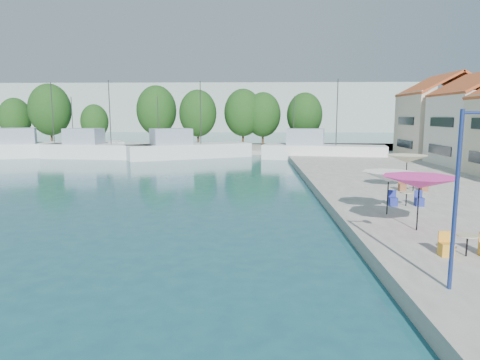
{
  "coord_description": "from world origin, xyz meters",
  "views": [
    {
      "loc": [
        1.79,
        -0.45,
        5.43
      ],
      "look_at": [
        0.92,
        26.0,
        1.43
      ],
      "focal_mm": 32.0,
      "sensor_mm": 36.0,
      "label": 1
    }
  ],
  "objects_px": {
    "umbrella_white": "(389,177)",
    "umbrella_pink": "(419,182)",
    "umbrella_cream": "(407,159)",
    "street_lamp": "(470,166)",
    "trawler_02": "(98,150)",
    "trawler_04": "(320,151)",
    "trawler_01": "(32,149)",
    "trawler_03": "(186,150)"
  },
  "relations": [
    {
      "from": "trawler_01",
      "to": "umbrella_cream",
      "type": "bearing_deg",
      "value": -59.27
    },
    {
      "from": "umbrella_pink",
      "to": "trawler_01",
      "type": "bearing_deg",
      "value": 133.78
    },
    {
      "from": "trawler_04",
      "to": "trawler_02",
      "type": "bearing_deg",
      "value": -170.13
    },
    {
      "from": "umbrella_cream",
      "to": "street_lamp",
      "type": "xyz_separation_m",
      "value": [
        -4.05,
        -16.15,
        1.43
      ]
    },
    {
      "from": "umbrella_cream",
      "to": "street_lamp",
      "type": "distance_m",
      "value": 16.71
    },
    {
      "from": "street_lamp",
      "to": "trawler_03",
      "type": "bearing_deg",
      "value": 105.64
    },
    {
      "from": "trawler_01",
      "to": "trawler_03",
      "type": "bearing_deg",
      "value": -27.26
    },
    {
      "from": "trawler_01",
      "to": "umbrella_pink",
      "type": "height_order",
      "value": "trawler_01"
    },
    {
      "from": "trawler_03",
      "to": "umbrella_cream",
      "type": "bearing_deg",
      "value": -82.61
    },
    {
      "from": "umbrella_pink",
      "to": "umbrella_white",
      "type": "height_order",
      "value": "umbrella_pink"
    },
    {
      "from": "umbrella_cream",
      "to": "street_lamp",
      "type": "bearing_deg",
      "value": -104.07
    },
    {
      "from": "umbrella_white",
      "to": "street_lamp",
      "type": "relative_size",
      "value": 0.51
    },
    {
      "from": "trawler_04",
      "to": "umbrella_pink",
      "type": "bearing_deg",
      "value": -81.09
    },
    {
      "from": "umbrella_cream",
      "to": "trawler_04",
      "type": "bearing_deg",
      "value": 93.65
    },
    {
      "from": "trawler_03",
      "to": "street_lamp",
      "type": "relative_size",
      "value": 3.21
    },
    {
      "from": "trawler_02",
      "to": "umbrella_cream",
      "type": "height_order",
      "value": "trawler_02"
    },
    {
      "from": "trawler_03",
      "to": "trawler_02",
      "type": "bearing_deg",
      "value": 156.43
    },
    {
      "from": "trawler_03",
      "to": "umbrella_white",
      "type": "height_order",
      "value": "trawler_03"
    },
    {
      "from": "trawler_01",
      "to": "street_lamp",
      "type": "relative_size",
      "value": 4.52
    },
    {
      "from": "trawler_01",
      "to": "umbrella_cream",
      "type": "distance_m",
      "value": 48.64
    },
    {
      "from": "umbrella_pink",
      "to": "street_lamp",
      "type": "bearing_deg",
      "value": -99.95
    },
    {
      "from": "umbrella_cream",
      "to": "trawler_03",
      "type": "bearing_deg",
      "value": 124.62
    },
    {
      "from": "trawler_02",
      "to": "umbrella_pink",
      "type": "relative_size",
      "value": 4.8
    },
    {
      "from": "street_lamp",
      "to": "trawler_02",
      "type": "bearing_deg",
      "value": 118.33
    },
    {
      "from": "trawler_03",
      "to": "umbrella_pink",
      "type": "xyz_separation_m",
      "value": [
        15.67,
        -36.9,
        1.6
      ]
    },
    {
      "from": "trawler_04",
      "to": "street_lamp",
      "type": "xyz_separation_m",
      "value": [
        -2.41,
        -41.83,
        3.02
      ]
    },
    {
      "from": "trawler_03",
      "to": "umbrella_pink",
      "type": "distance_m",
      "value": 40.12
    },
    {
      "from": "umbrella_pink",
      "to": "umbrella_cream",
      "type": "distance_m",
      "value": 10.36
    },
    {
      "from": "trawler_02",
      "to": "umbrella_white",
      "type": "bearing_deg",
      "value": -44.89
    },
    {
      "from": "trawler_02",
      "to": "street_lamp",
      "type": "bearing_deg",
      "value": -52.2
    },
    {
      "from": "trawler_02",
      "to": "trawler_04",
      "type": "height_order",
      "value": "same"
    },
    {
      "from": "trawler_02",
      "to": "trawler_03",
      "type": "relative_size",
      "value": 0.93
    },
    {
      "from": "umbrella_white",
      "to": "umbrella_pink",
      "type": "bearing_deg",
      "value": -83.19
    },
    {
      "from": "street_lamp",
      "to": "umbrella_pink",
      "type": "bearing_deg",
      "value": 77.01
    },
    {
      "from": "umbrella_pink",
      "to": "umbrella_white",
      "type": "distance_m",
      "value": 2.99
    },
    {
      "from": "umbrella_pink",
      "to": "umbrella_white",
      "type": "relative_size",
      "value": 1.2
    },
    {
      "from": "trawler_01",
      "to": "trawler_02",
      "type": "relative_size",
      "value": 1.52
    },
    {
      "from": "umbrella_pink",
      "to": "street_lamp",
      "type": "relative_size",
      "value": 0.62
    },
    {
      "from": "trawler_02",
      "to": "umbrella_white",
      "type": "distance_m",
      "value": 42.57
    },
    {
      "from": "trawler_03",
      "to": "umbrella_white",
      "type": "relative_size",
      "value": 6.23
    },
    {
      "from": "trawler_03",
      "to": "street_lamp",
      "type": "xyz_separation_m",
      "value": [
        14.58,
        -43.12,
        3.02
      ]
    },
    {
      "from": "trawler_04",
      "to": "umbrella_white",
      "type": "bearing_deg",
      "value": -81.9
    }
  ]
}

